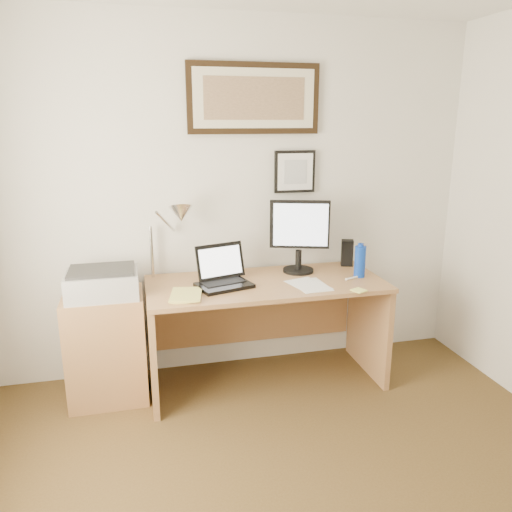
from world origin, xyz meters
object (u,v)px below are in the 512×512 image
object	(u,v)px
side_cabinet	(107,347)
book	(171,295)
laptop	(223,276)
printer	(103,283)
desk	(263,310)
lcd_monitor	(299,233)
water_bottle	(360,262)

from	to	relation	value
side_cabinet	book	bearing A→B (deg)	-25.61
laptop	printer	world-z (taller)	laptop
side_cabinet	desk	world-z (taller)	desk
side_cabinet	laptop	world-z (taller)	laptop
lcd_monitor	printer	world-z (taller)	lcd_monitor
book	desk	world-z (taller)	book
book	laptop	xyz separation A→B (m)	(0.36, 0.16, 0.05)
water_bottle	lcd_monitor	world-z (taller)	lcd_monitor
lcd_monitor	desk	bearing A→B (deg)	-164.47
lcd_monitor	printer	xyz separation A→B (m)	(-1.35, -0.14, -0.22)
desk	laptop	size ratio (longest dim) A/B	4.07
laptop	printer	distance (m)	0.77
side_cabinet	water_bottle	world-z (taller)	water_bottle
water_bottle	lcd_monitor	xyz separation A→B (m)	(-0.38, 0.21, 0.18)
laptop	lcd_monitor	world-z (taller)	lcd_monitor
laptop	lcd_monitor	bearing A→B (deg)	15.26
water_bottle	desk	size ratio (longest dim) A/B	0.14
laptop	water_bottle	bearing A→B (deg)	-2.85
side_cabinet	water_bottle	size ratio (longest dim) A/B	3.32
side_cabinet	printer	bearing A→B (deg)	-66.57
side_cabinet	water_bottle	distance (m)	1.80
book	lcd_monitor	size ratio (longest dim) A/B	0.50
side_cabinet	book	xyz separation A→B (m)	(0.42, -0.20, 0.39)
water_bottle	laptop	size ratio (longest dim) A/B	0.56
book	printer	distance (m)	0.45
side_cabinet	lcd_monitor	xyz separation A→B (m)	(1.36, 0.11, 0.68)
book	desk	distance (m)	0.73
desk	printer	size ratio (longest dim) A/B	3.64
book	side_cabinet	bearing A→B (deg)	154.39
desk	side_cabinet	bearing A→B (deg)	-178.11
water_bottle	book	bearing A→B (deg)	-175.24
water_bottle	laptop	xyz separation A→B (m)	(-0.96, 0.05, -0.05)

